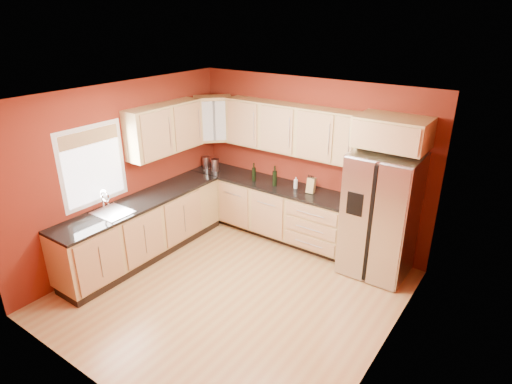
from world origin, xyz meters
TOP-DOWN VIEW (x-y plane):
  - floor at (0.00, 0.00)m, footprint 4.00×4.00m
  - ceiling at (0.00, 0.00)m, footprint 4.00×4.00m
  - wall_back at (0.00, 2.00)m, footprint 4.00×0.04m
  - wall_front at (0.00, -2.00)m, footprint 4.00×0.04m
  - wall_left at (-2.00, 0.00)m, footprint 0.04×4.00m
  - wall_right at (2.00, 0.00)m, footprint 0.04×4.00m
  - base_cabinets_back at (-0.55, 1.70)m, footprint 2.90×0.60m
  - base_cabinets_left at (-1.70, 0.00)m, footprint 0.60×2.80m
  - countertop_back at (-0.55, 1.69)m, footprint 2.90×0.62m
  - countertop_left at (-1.69, 0.00)m, footprint 0.62×2.80m
  - upper_cabinets_back at (-0.25, 1.83)m, footprint 2.30×0.33m
  - upper_cabinets_left at (-1.83, 0.72)m, footprint 0.33×1.35m
  - corner_upper_cabinet at (-1.67, 1.67)m, footprint 0.67×0.67m
  - over_fridge_cabinet at (1.35, 1.70)m, footprint 0.92×0.60m
  - refrigerator at (1.35, 1.62)m, footprint 0.90×0.75m
  - window at (-1.98, -0.50)m, footprint 0.03×0.90m
  - sink_faucet at (-1.69, -0.50)m, footprint 0.50×0.42m
  - canister_left at (-1.85, 1.64)m, footprint 0.14×0.14m
  - canister_right at (-1.62, 1.61)m, footprint 0.17×0.17m
  - wine_bottle_a at (-0.80, 1.62)m, footprint 0.07×0.07m
  - wine_bottle_b at (-0.40, 1.63)m, footprint 0.10×0.10m
  - knife_block at (0.21, 1.71)m, footprint 0.13×0.12m
  - soap_dispenser at (-0.07, 1.73)m, footprint 0.07×0.07m

SIDE VIEW (x-z plane):
  - floor at x=0.00m, z-range 0.00..0.00m
  - base_cabinets_back at x=-0.55m, z-range 0.00..0.88m
  - base_cabinets_left at x=-1.70m, z-range 0.00..0.88m
  - refrigerator at x=1.35m, z-range 0.00..1.78m
  - countertop_back at x=-0.55m, z-range 0.88..0.92m
  - countertop_left at x=-1.69m, z-range 0.88..0.92m
  - soap_dispenser at x=-0.07m, z-range 0.92..1.10m
  - canister_left at x=-1.85m, z-range 0.92..1.13m
  - canister_right at x=-1.62m, z-range 0.92..1.14m
  - knife_block at x=0.21m, z-range 0.92..1.15m
  - sink_faucet at x=-1.69m, z-range 0.92..1.22m
  - wine_bottle_a at x=-0.80m, z-range 0.92..1.22m
  - wine_bottle_b at x=-0.40m, z-range 0.92..1.25m
  - wall_back at x=0.00m, z-range 0.00..2.60m
  - wall_front at x=0.00m, z-range 0.00..2.60m
  - wall_left at x=-2.00m, z-range 0.00..2.60m
  - wall_right at x=2.00m, z-range 0.00..2.60m
  - window at x=-1.98m, z-range 1.05..2.05m
  - upper_cabinets_back at x=-0.25m, z-range 1.45..2.20m
  - upper_cabinets_left at x=-1.83m, z-range 1.45..2.20m
  - corner_upper_cabinet at x=-1.67m, z-range 1.45..2.20m
  - over_fridge_cabinet at x=1.35m, z-range 1.85..2.25m
  - ceiling at x=0.00m, z-range 2.60..2.60m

